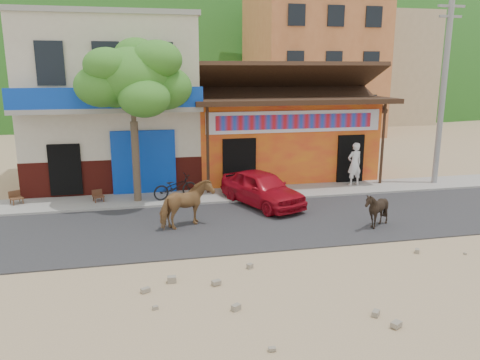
% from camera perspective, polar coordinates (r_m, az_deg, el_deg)
% --- Properties ---
extents(ground, '(120.00, 120.00, 0.00)m').
position_cam_1_polar(ground, '(13.53, 7.88, -8.41)').
color(ground, '#9E825B').
rests_on(ground, ground).
extents(road, '(60.00, 5.00, 0.04)m').
position_cam_1_polar(road, '(15.75, 4.77, -5.08)').
color(road, '#28282B').
rests_on(road, ground).
extents(sidewalk, '(60.00, 2.00, 0.12)m').
position_cam_1_polar(sidewalk, '(18.97, 1.70, -1.71)').
color(sidewalk, gray).
rests_on(sidewalk, ground).
extents(dance_club, '(8.00, 6.00, 3.60)m').
position_cam_1_polar(dance_club, '(22.92, 4.20, 5.33)').
color(dance_club, orange).
rests_on(dance_club, ground).
extents(cafe_building, '(7.00, 6.00, 7.00)m').
position_cam_1_polar(cafe_building, '(21.85, -15.20, 9.00)').
color(cafe_building, beige).
rests_on(cafe_building, ground).
extents(apartment_front, '(9.00, 9.00, 12.00)m').
position_cam_1_polar(apartment_front, '(38.22, 8.63, 14.74)').
color(apartment_front, '#CC723F').
rests_on(apartment_front, ground).
extents(apartment_rear, '(8.00, 8.00, 10.00)m').
position_cam_1_polar(apartment_rear, '(47.41, 16.42, 12.86)').
color(apartment_rear, tan).
rests_on(apartment_rear, ground).
extents(hillside, '(100.00, 40.00, 24.00)m').
position_cam_1_polar(hillside, '(82.19, -9.58, 18.09)').
color(hillside, '#194C14').
rests_on(hillside, ground).
extents(tree, '(3.00, 3.00, 6.00)m').
position_cam_1_polar(tree, '(17.67, -12.81, 6.96)').
color(tree, '#2D721E').
rests_on(tree, sidewalk).
extents(utility_pole, '(0.24, 0.24, 8.00)m').
position_cam_1_polar(utility_pole, '(21.82, 23.53, 10.00)').
color(utility_pole, gray).
rests_on(utility_pole, sidewalk).
extents(cow_tan, '(1.93, 1.57, 1.49)m').
position_cam_1_polar(cow_tan, '(15.01, -6.54, -2.99)').
color(cow_tan, olive).
rests_on(cow_tan, road).
extents(cow_dark, '(1.20, 1.10, 1.17)m').
position_cam_1_polar(cow_dark, '(15.55, 16.29, -3.49)').
color(cow_dark, black).
rests_on(cow_dark, road).
extents(red_car, '(2.88, 4.12, 1.30)m').
position_cam_1_polar(red_car, '(17.35, 2.68, -1.00)').
color(red_car, '#AA0C1A').
rests_on(red_car, road).
extents(scooter, '(1.86, 1.11, 0.93)m').
position_cam_1_polar(scooter, '(18.14, -7.89, -0.82)').
color(scooter, black).
rests_on(scooter, sidewalk).
extents(pedestrian, '(0.75, 0.56, 1.85)m').
position_cam_1_polar(pedestrian, '(20.56, 13.78, 1.91)').
color(pedestrian, white).
rests_on(pedestrian, sidewalk).
extents(cafe_chair_left, '(0.48, 0.48, 0.81)m').
position_cam_1_polar(cafe_chair_left, '(18.36, -16.93, -1.30)').
color(cafe_chair_left, '#50301A').
rests_on(cafe_chair_left, sidewalk).
extents(cafe_chair_right, '(0.57, 0.57, 0.89)m').
position_cam_1_polar(cafe_chair_right, '(19.14, -25.68, -1.35)').
color(cafe_chair_right, '#542C1C').
rests_on(cafe_chair_right, sidewalk).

